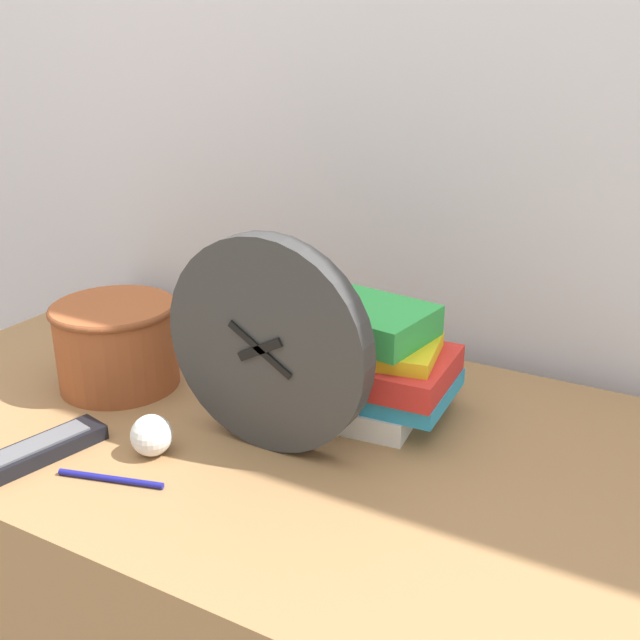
% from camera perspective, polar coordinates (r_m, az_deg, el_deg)
% --- Properties ---
extents(wall_back, '(6.00, 0.04, 2.40)m').
position_cam_1_polar(wall_back, '(1.31, 3.86, 20.12)').
color(wall_back, silver).
rests_on(wall_back, ground_plane).
extents(desk, '(1.14, 0.67, 0.71)m').
position_cam_1_polar(desk, '(1.30, -5.42, -21.09)').
color(desk, olive).
rests_on(desk, ground_plane).
extents(desk_clock, '(0.29, 0.04, 0.29)m').
position_cam_1_polar(desk_clock, '(0.95, -4.07, -1.92)').
color(desk_clock, '#333333').
rests_on(desk_clock, desk).
extents(book_stack, '(0.25, 0.20, 0.16)m').
position_cam_1_polar(book_stack, '(1.07, 3.66, -3.41)').
color(book_stack, white).
rests_on(book_stack, desk).
extents(basket, '(0.19, 0.19, 0.13)m').
position_cam_1_polar(basket, '(1.18, -15.24, -1.59)').
color(basket, '#994C28').
rests_on(basket, desk).
extents(tv_remote, '(0.09, 0.18, 0.02)m').
position_cam_1_polar(tv_remote, '(1.04, -20.59, -9.27)').
color(tv_remote, black).
rests_on(tv_remote, desk).
extents(crumpled_paper_ball, '(0.05, 0.05, 0.05)m').
position_cam_1_polar(crumpled_paper_ball, '(1.00, -12.72, -8.56)').
color(crumpled_paper_ball, white).
rests_on(crumpled_paper_ball, desk).
extents(pen, '(0.14, 0.05, 0.01)m').
position_cam_1_polar(pen, '(0.97, -15.66, -11.57)').
color(pen, navy).
rests_on(pen, desk).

